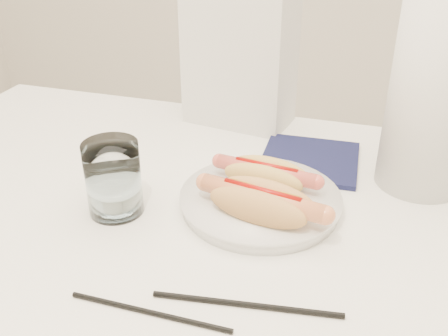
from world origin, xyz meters
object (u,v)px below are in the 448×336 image
(hotdog_right, at_px, (262,202))
(napkin_box, at_px, (240,56))
(plate, at_px, (260,202))
(water_glass, at_px, (113,178))
(table, at_px, (197,247))
(hotdog_left, at_px, (266,175))
(paper_towel_roll, at_px, (435,95))

(hotdog_right, height_order, napkin_box, napkin_box)
(plate, xyz_separation_m, water_glass, (-0.20, -0.07, 0.05))
(table, height_order, water_glass, water_glass)
(hotdog_right, xyz_separation_m, water_glass, (-0.21, -0.02, 0.01))
(plate, distance_m, hotdog_left, 0.04)
(hotdog_left, bearing_deg, napkin_box, 121.17)
(table, relative_size, napkin_box, 4.48)
(paper_towel_roll, bearing_deg, napkin_box, 155.51)
(paper_towel_roll, bearing_deg, hotdog_left, -152.81)
(hotdog_left, distance_m, napkin_box, 0.31)
(hotdog_right, relative_size, water_glass, 1.64)
(table, distance_m, plate, 0.12)
(water_glass, height_order, napkin_box, napkin_box)
(napkin_box, relative_size, paper_towel_roll, 0.89)
(hotdog_right, height_order, water_glass, water_glass)
(table, relative_size, plate, 5.22)
(napkin_box, bearing_deg, hotdog_left, -57.62)
(table, xyz_separation_m, hotdog_right, (0.10, -0.00, 0.10))
(napkin_box, height_order, paper_towel_roll, paper_towel_roll)
(table, height_order, hotdog_right, hotdog_right)
(plate, relative_size, paper_towel_roll, 0.77)
(hotdog_left, xyz_separation_m, water_glass, (-0.20, -0.10, 0.02))
(water_glass, relative_size, napkin_box, 0.41)
(plate, relative_size, hotdog_left, 1.46)
(water_glass, bearing_deg, paper_towel_roll, 27.07)
(table, xyz_separation_m, napkin_box, (-0.03, 0.35, 0.19))
(table, bearing_deg, water_glass, -168.08)
(hotdog_right, bearing_deg, napkin_box, 121.22)
(hotdog_left, relative_size, hotdog_right, 0.87)
(plate, relative_size, water_glass, 2.09)
(plate, bearing_deg, water_glass, -160.69)
(water_glass, bearing_deg, hotdog_left, 26.93)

